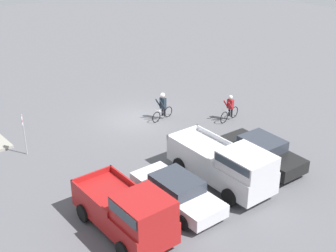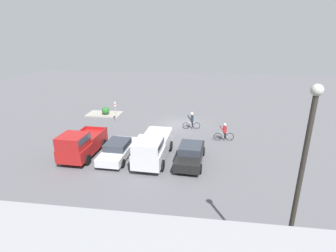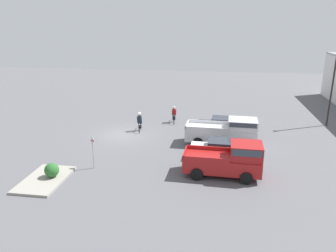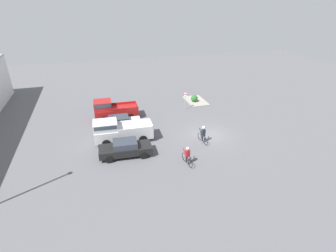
{
  "view_description": "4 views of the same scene",
  "coord_description": "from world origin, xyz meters",
  "px_view_note": "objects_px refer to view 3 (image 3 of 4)",
  "views": [
    {
      "loc": [
        15.5,
        21.35,
        11.97
      ],
      "look_at": [
        0.81,
        3.99,
        1.2
      ],
      "focal_mm": 50.0,
      "sensor_mm": 36.0,
      "label": 1
    },
    {
      "loc": [
        -2.21,
        26.28,
        9.08
      ],
      "look_at": [
        0.81,
        3.99,
        1.2
      ],
      "focal_mm": 28.0,
      "sensor_mm": 36.0,
      "label": 2
    },
    {
      "loc": [
        26.43,
        7.88,
        9.43
      ],
      "look_at": [
        0.81,
        3.99,
        1.2
      ],
      "focal_mm": 35.0,
      "sensor_mm": 36.0,
      "label": 3
    },
    {
      "loc": [
        -21.55,
        10.62,
        12.59
      ],
      "look_at": [
        0.81,
        3.99,
        1.2
      ],
      "focal_mm": 28.0,
      "sensor_mm": 36.0,
      "label": 4
    }
  ],
  "objects_px": {
    "pickup_truck_0": "(226,131)",
    "cyclist_1": "(174,114)",
    "cyclist_0": "(140,121)",
    "sedan_1": "(223,149)",
    "pickup_truck_1": "(230,159)",
    "shrub": "(52,170)",
    "sedan_0": "(223,126)",
    "lamppost": "(333,79)",
    "fire_lane_sign": "(93,149)"
  },
  "relations": [
    {
      "from": "sedan_0",
      "to": "fire_lane_sign",
      "type": "xyz_separation_m",
      "value": [
        8.63,
        -8.69,
        0.66
      ]
    },
    {
      "from": "sedan_0",
      "to": "cyclist_1",
      "type": "height_order",
      "value": "cyclist_1"
    },
    {
      "from": "pickup_truck_1",
      "to": "cyclist_0",
      "type": "bearing_deg",
      "value": -136.27
    },
    {
      "from": "pickup_truck_0",
      "to": "lamppost",
      "type": "distance_m",
      "value": 12.24
    },
    {
      "from": "pickup_truck_1",
      "to": "cyclist_1",
      "type": "distance_m",
      "value": 12.29
    },
    {
      "from": "pickup_truck_1",
      "to": "cyclist_0",
      "type": "xyz_separation_m",
      "value": [
        -8.14,
        -7.79,
        -0.24
      ]
    },
    {
      "from": "cyclist_1",
      "to": "sedan_1",
      "type": "bearing_deg",
      "value": 29.13
    },
    {
      "from": "sedan_0",
      "to": "pickup_truck_1",
      "type": "height_order",
      "value": "pickup_truck_1"
    },
    {
      "from": "pickup_truck_1",
      "to": "fire_lane_sign",
      "type": "height_order",
      "value": "fire_lane_sign"
    },
    {
      "from": "pickup_truck_1",
      "to": "shrub",
      "type": "distance_m",
      "value": 11.22
    },
    {
      "from": "fire_lane_sign",
      "to": "pickup_truck_0",
      "type": "bearing_deg",
      "value": 123.19
    },
    {
      "from": "sedan_1",
      "to": "shrub",
      "type": "distance_m",
      "value": 11.71
    },
    {
      "from": "pickup_truck_1",
      "to": "lamppost",
      "type": "bearing_deg",
      "value": 142.32
    },
    {
      "from": "shrub",
      "to": "sedan_1",
      "type": "bearing_deg",
      "value": 115.03
    },
    {
      "from": "cyclist_0",
      "to": "cyclist_1",
      "type": "height_order",
      "value": "cyclist_0"
    },
    {
      "from": "sedan_0",
      "to": "shrub",
      "type": "height_order",
      "value": "sedan_0"
    },
    {
      "from": "sedan_1",
      "to": "pickup_truck_1",
      "type": "relative_size",
      "value": 0.96
    },
    {
      "from": "fire_lane_sign",
      "to": "shrub",
      "type": "relative_size",
      "value": 2.56
    },
    {
      "from": "sedan_1",
      "to": "shrub",
      "type": "bearing_deg",
      "value": -64.97
    },
    {
      "from": "pickup_truck_0",
      "to": "lamppost",
      "type": "bearing_deg",
      "value": 125.02
    },
    {
      "from": "pickup_truck_0",
      "to": "pickup_truck_1",
      "type": "xyz_separation_m",
      "value": [
        5.6,
        0.1,
        0.0
      ]
    },
    {
      "from": "sedan_1",
      "to": "shrub",
      "type": "height_order",
      "value": "sedan_1"
    },
    {
      "from": "pickup_truck_0",
      "to": "shrub",
      "type": "xyz_separation_m",
      "value": [
        7.73,
        -10.89,
        -0.55
      ]
    },
    {
      "from": "sedan_0",
      "to": "pickup_truck_0",
      "type": "bearing_deg",
      "value": 3.8
    },
    {
      "from": "sedan_1",
      "to": "shrub",
      "type": "xyz_separation_m",
      "value": [
        4.95,
        -10.61,
        -0.09
      ]
    },
    {
      "from": "cyclist_0",
      "to": "cyclist_1",
      "type": "bearing_deg",
      "value": 138.2
    },
    {
      "from": "sedan_0",
      "to": "pickup_truck_1",
      "type": "xyz_separation_m",
      "value": [
        8.42,
        0.29,
        0.42
      ]
    },
    {
      "from": "pickup_truck_0",
      "to": "shrub",
      "type": "bearing_deg",
      "value": -54.62
    },
    {
      "from": "sedan_1",
      "to": "cyclist_1",
      "type": "relative_size",
      "value": 2.6
    },
    {
      "from": "fire_lane_sign",
      "to": "shrub",
      "type": "bearing_deg",
      "value": -46.27
    },
    {
      "from": "sedan_1",
      "to": "cyclist_0",
      "type": "height_order",
      "value": "cyclist_0"
    },
    {
      "from": "sedan_1",
      "to": "cyclist_1",
      "type": "height_order",
      "value": "cyclist_1"
    },
    {
      "from": "lamppost",
      "to": "shrub",
      "type": "height_order",
      "value": "lamppost"
    },
    {
      "from": "pickup_truck_0",
      "to": "pickup_truck_1",
      "type": "bearing_deg",
      "value": 1.07
    },
    {
      "from": "pickup_truck_0",
      "to": "cyclist_1",
      "type": "xyz_separation_m",
      "value": [
        -5.6,
        -4.95,
        -0.33
      ]
    },
    {
      "from": "sedan_1",
      "to": "pickup_truck_1",
      "type": "distance_m",
      "value": 2.88
    },
    {
      "from": "pickup_truck_0",
      "to": "sedan_1",
      "type": "relative_size",
      "value": 1.19
    },
    {
      "from": "fire_lane_sign",
      "to": "lamppost",
      "type": "distance_m",
      "value": 22.6
    },
    {
      "from": "pickup_truck_1",
      "to": "shrub",
      "type": "bearing_deg",
      "value": -79.0
    },
    {
      "from": "sedan_0",
      "to": "cyclist_0",
      "type": "xyz_separation_m",
      "value": [
        0.27,
        -7.5,
        0.18
      ]
    },
    {
      "from": "shrub",
      "to": "lamppost",
      "type": "bearing_deg",
      "value": 125.21
    },
    {
      "from": "pickup_truck_1",
      "to": "cyclist_0",
      "type": "height_order",
      "value": "pickup_truck_1"
    },
    {
      "from": "cyclist_1",
      "to": "shrub",
      "type": "xyz_separation_m",
      "value": [
        13.34,
        -5.94,
        -0.21
      ]
    },
    {
      "from": "cyclist_0",
      "to": "shrub",
      "type": "xyz_separation_m",
      "value": [
        10.28,
        -3.21,
        -0.31
      ]
    },
    {
      "from": "pickup_truck_1",
      "to": "shrub",
      "type": "xyz_separation_m",
      "value": [
        2.14,
        -11.0,
        -0.55
      ]
    },
    {
      "from": "sedan_1",
      "to": "fire_lane_sign",
      "type": "height_order",
      "value": "fire_lane_sign"
    },
    {
      "from": "sedan_0",
      "to": "pickup_truck_0",
      "type": "distance_m",
      "value": 2.86
    },
    {
      "from": "sedan_0",
      "to": "lamppost",
      "type": "relative_size",
      "value": 0.6
    },
    {
      "from": "shrub",
      "to": "fire_lane_sign",
      "type": "bearing_deg",
      "value": 133.73
    },
    {
      "from": "cyclist_0",
      "to": "cyclist_1",
      "type": "relative_size",
      "value": 0.97
    }
  ]
}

